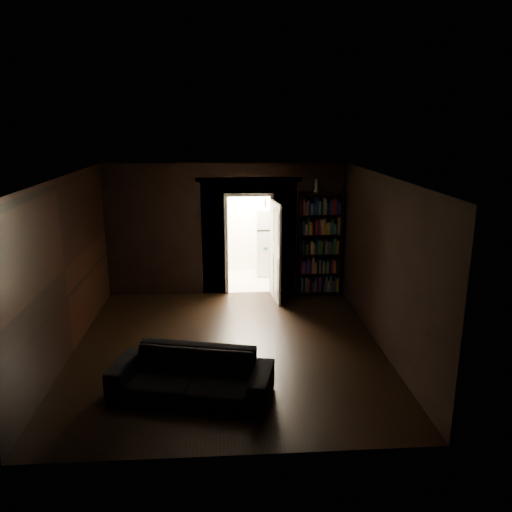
{
  "coord_description": "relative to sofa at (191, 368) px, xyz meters",
  "views": [
    {
      "loc": [
        -0.06,
        -7.55,
        3.61
      ],
      "look_at": [
        0.52,
        0.9,
        1.32
      ],
      "focal_mm": 35.0,
      "sensor_mm": 36.0,
      "label": 1
    }
  ],
  "objects": [
    {
      "name": "kitchen_alcove",
      "position": [
        1.01,
        5.32,
        0.8
      ],
      "size": [
        2.2,
        1.8,
        2.6
      ],
      "color": "beige",
      "rests_on": "ground"
    },
    {
      "name": "refrigerator",
      "position": [
        1.61,
        5.56,
        0.41
      ],
      "size": [
        0.74,
        0.68,
        1.65
      ],
      "primitive_type": "cube",
      "rotation": [
        0.0,
        0.0,
        0.0
      ],
      "color": "white",
      "rests_on": "ground"
    },
    {
      "name": "bookshelf",
      "position": [
        2.49,
        4.0,
        0.69
      ],
      "size": [
        0.95,
        0.51,
        2.2
      ],
      "primitive_type": "cube",
      "rotation": [
        0.0,
        0.0,
        -0.22
      ],
      "color": "black",
      "rests_on": "ground"
    },
    {
      "name": "door",
      "position": [
        1.53,
        3.76,
        0.61
      ],
      "size": [
        0.15,
        0.85,
        2.05
      ],
      "primitive_type": "cube",
      "rotation": [
        0.0,
        0.0,
        1.68
      ],
      "color": "silver",
      "rests_on": "ground"
    },
    {
      "name": "figurine",
      "position": [
        2.38,
        4.04,
        1.92
      ],
      "size": [
        0.11,
        0.11,
        0.27
      ],
      "primitive_type": "cube",
      "rotation": [
        0.0,
        0.0,
        -0.35
      ],
      "color": "silver",
      "rests_on": "bookshelf"
    },
    {
      "name": "bottles",
      "position": [
        1.69,
        5.47,
        1.36
      ],
      "size": [
        0.61,
        0.23,
        0.25
      ],
      "primitive_type": "cube",
      "rotation": [
        0.0,
        0.0,
        -0.26
      ],
      "color": "black",
      "rests_on": "refrigerator"
    },
    {
      "name": "room_walls",
      "position": [
        0.5,
        2.52,
        1.27
      ],
      "size": [
        5.02,
        5.61,
        2.84
      ],
      "color": "black",
      "rests_on": "ground"
    },
    {
      "name": "sofa",
      "position": [
        0.0,
        0.0,
        0.0
      ],
      "size": [
        2.31,
        1.41,
        0.83
      ],
      "primitive_type": "imported",
      "rotation": [
        0.0,
        0.0,
        -0.24
      ],
      "color": "black",
      "rests_on": "ground"
    },
    {
      "name": "ground",
      "position": [
        0.51,
        1.45,
        -0.41
      ],
      "size": [
        5.5,
        5.5,
        0.0
      ],
      "primitive_type": "plane",
      "color": "black",
      "rests_on": "ground"
    }
  ]
}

